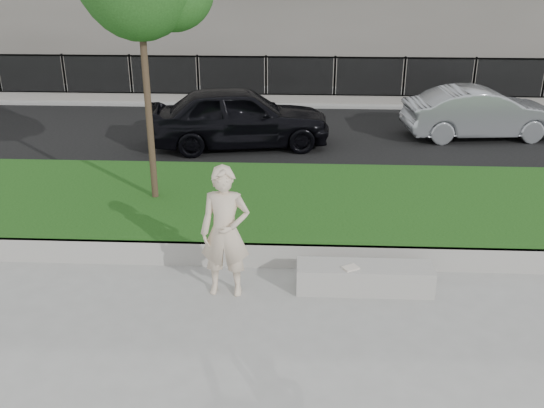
# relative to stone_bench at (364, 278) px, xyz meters

# --- Properties ---
(ground) EXTENTS (90.00, 90.00, 0.00)m
(ground) POSITION_rel_stone_bench_xyz_m (-1.52, -0.40, -0.20)
(ground) COLOR gray
(ground) RESTS_ON ground
(grass_bank) EXTENTS (34.00, 4.00, 0.40)m
(grass_bank) POSITION_rel_stone_bench_xyz_m (-1.52, 2.60, -0.00)
(grass_bank) COLOR #16360D
(grass_bank) RESTS_ON ground
(grass_kerb) EXTENTS (34.00, 0.08, 0.40)m
(grass_kerb) POSITION_rel_stone_bench_xyz_m (-1.52, 0.64, -0.00)
(grass_kerb) COLOR #99968F
(grass_kerb) RESTS_ON ground
(street) EXTENTS (34.00, 7.00, 0.04)m
(street) POSITION_rel_stone_bench_xyz_m (-1.52, 8.10, -0.18)
(street) COLOR black
(street) RESTS_ON ground
(far_pavement) EXTENTS (34.00, 3.00, 0.12)m
(far_pavement) POSITION_rel_stone_bench_xyz_m (-1.52, 12.60, -0.14)
(far_pavement) COLOR gray
(far_pavement) RESTS_ON ground
(iron_fence) EXTENTS (32.00, 0.30, 1.50)m
(iron_fence) POSITION_rel_stone_bench_xyz_m (-1.52, 11.60, 0.34)
(iron_fence) COLOR slate
(iron_fence) RESTS_ON far_pavement
(stone_bench) EXTENTS (2.00, 0.50, 0.41)m
(stone_bench) POSITION_rel_stone_bench_xyz_m (0.00, 0.00, 0.00)
(stone_bench) COLOR #99968F
(stone_bench) RESTS_ON ground
(man) EXTENTS (0.72, 0.49, 1.95)m
(man) POSITION_rel_stone_bench_xyz_m (-2.03, -0.15, 0.77)
(man) COLOR beige
(man) RESTS_ON ground
(book) EXTENTS (0.27, 0.25, 0.03)m
(book) POSITION_rel_stone_bench_xyz_m (-0.22, -0.10, 0.22)
(book) COLOR beige
(book) RESTS_ON stone_bench
(car_dark) EXTENTS (4.78, 2.56, 1.54)m
(car_dark) POSITION_rel_stone_bench_xyz_m (-2.53, 6.98, 0.61)
(car_dark) COLOR black
(car_dark) RESTS_ON street
(car_silver) EXTENTS (4.15, 1.82, 1.33)m
(car_silver) POSITION_rel_stone_bench_xyz_m (3.80, 8.09, 0.50)
(car_silver) COLOR #979A9F
(car_silver) RESTS_ON street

